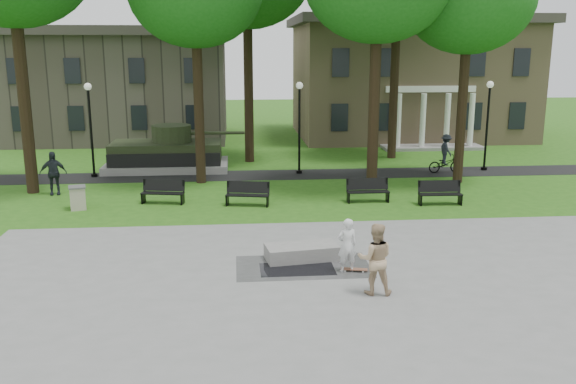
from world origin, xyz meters
name	(u,v)px	position (x,y,z in m)	size (l,w,h in m)	color
ground	(323,248)	(0.00, 0.00, 0.00)	(120.00, 120.00, 0.00)	#255413
plaza	(352,312)	(0.00, -5.00, 0.01)	(22.00, 16.00, 0.02)	gray
footpath	(290,175)	(0.00, 12.00, 0.01)	(44.00, 2.60, 0.01)	black
building_right	(408,77)	(10.00, 26.00, 4.34)	(17.00, 12.00, 8.60)	#9E8460
building_left	(120,88)	(-11.00, 26.50, 3.60)	(15.00, 10.00, 7.20)	#4C443D
lamp_left	(90,122)	(-10.00, 12.30, 2.79)	(0.36, 0.36, 4.73)	black
lamp_mid	(299,120)	(0.50, 12.30, 2.79)	(0.36, 0.36, 4.73)	black
lamp_right	(488,118)	(10.50, 12.30, 2.79)	(0.36, 0.36, 4.73)	black
tank_monument	(168,154)	(-6.46, 14.00, 0.86)	(7.45, 3.40, 2.40)	gray
puddle	(297,269)	(-1.05, -1.91, 0.02)	(2.20, 1.20, 0.00)	black
concrete_block	(302,252)	(-0.83, -1.04, 0.24)	(2.20, 1.00, 0.45)	gray
skateboard	(354,270)	(0.59, -2.23, 0.06)	(0.78, 0.20, 0.07)	brown
skateboarder	(347,245)	(0.37, -2.20, 0.82)	(0.58, 0.38, 1.60)	silver
friend_watching	(375,259)	(0.81, -3.89, 0.99)	(0.94, 0.73, 1.93)	tan
pedestrian_walker	(53,173)	(-10.91, 8.51, 0.98)	(1.15, 0.48, 1.96)	#1E2329
cyclist	(446,157)	(8.17, 11.83, 0.83)	(1.87, 1.08, 2.04)	black
park_bench_0	(163,191)	(-5.89, 6.52, 0.52)	(1.85, 0.86, 1.00)	black
park_bench_1	(247,193)	(-2.35, 5.85, 0.52)	(1.85, 0.86, 1.00)	black
park_bench_2	(368,190)	(2.77, 6.03, 0.52)	(1.80, 0.53, 1.00)	black
park_bench_3	(440,192)	(5.69, 5.32, 0.52)	(1.81, 0.58, 1.00)	black
trash_bin	(78,198)	(-9.22, 5.81, 0.49)	(0.81, 0.81, 0.96)	#AEA88F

